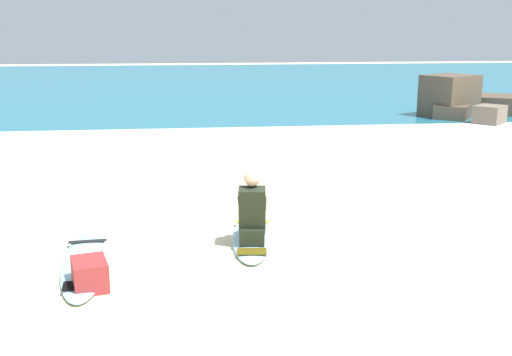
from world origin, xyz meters
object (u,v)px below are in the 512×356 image
(surfboard_main, at_px, (252,237))
(surfboard_spare_near, at_px, (85,263))
(beach_bag, at_px, (90,274))
(surfer_seated, at_px, (252,213))

(surfboard_main, xyz_separation_m, surfboard_spare_near, (-2.09, -0.68, -0.00))
(surfboard_main, bearing_deg, beach_bag, -144.64)
(surfboard_main, height_order, surfboard_spare_near, same)
(surfer_seated, height_order, surfboard_spare_near, surfer_seated)
(surfer_seated, distance_m, beach_bag, 2.24)
(surfboard_spare_near, bearing_deg, surfer_seated, 12.63)
(surfboard_main, xyz_separation_m, beach_bag, (-1.93, -1.37, 0.12))
(surfboard_spare_near, bearing_deg, surfboard_main, 18.14)
(surfer_seated, distance_m, surfboard_spare_near, 2.15)
(surfer_seated, bearing_deg, beach_bag, -148.96)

